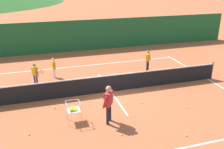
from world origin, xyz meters
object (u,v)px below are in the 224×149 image
object	(u,v)px
student_0	(35,72)
tennis_ball_3	(142,102)
tennis_ball_6	(186,135)
tennis_ball_7	(122,135)
tennis_ball_4	(29,134)
tennis_ball_2	(186,107)
tennis_ball_8	(55,108)
ball_cart	(73,109)
instructor	(108,101)
student_2	(148,59)
tennis_net	(111,83)
student_1	(54,66)

from	to	relation	value
student_0	tennis_ball_3	size ratio (longest dim) A/B	19.83
tennis_ball_6	tennis_ball_7	size ratio (longest dim) A/B	1.00
tennis_ball_3	tennis_ball_7	world-z (taller)	same
tennis_ball_7	tennis_ball_4	bearing A→B (deg)	162.59
tennis_ball_2	tennis_ball_6	bearing A→B (deg)	-122.14
tennis_ball_7	tennis_ball_8	world-z (taller)	same
student_0	ball_cart	xyz separation A→B (m)	(1.43, -4.40, -0.22)
ball_cart	tennis_ball_7	distance (m)	2.36
instructor	ball_cart	xyz separation A→B (m)	(-1.43, 0.51, -0.43)
student_2	tennis_ball_4	bearing A→B (deg)	-144.39
student_2	tennis_ball_2	distance (m)	5.35
tennis_ball_2	tennis_ball_3	distance (m)	2.12
tennis_ball_4	tennis_ball_6	world-z (taller)	same
student_0	tennis_ball_4	world-z (taller)	student_0
instructor	student_0	xyz separation A→B (m)	(-2.86, 4.91, -0.21)
tennis_ball_2	tennis_net	bearing A→B (deg)	136.17
ball_cart	tennis_ball_8	world-z (taller)	ball_cart
tennis_ball_2	tennis_ball_8	xyz separation A→B (m)	(-6.00, 1.73, 0.00)
tennis_ball_2	ball_cart	bearing A→B (deg)	175.90
tennis_ball_3	tennis_ball_6	bearing A→B (deg)	-79.32
student_1	tennis_ball_4	xyz separation A→B (m)	(-1.51, -5.90, -0.72)
tennis_ball_3	tennis_ball_8	bearing A→B (deg)	171.05
tennis_ball_4	tennis_ball_8	world-z (taller)	same
tennis_ball_2	tennis_ball_8	bearing A→B (deg)	163.96
tennis_ball_7	tennis_ball_8	distance (m)	3.75
tennis_ball_2	tennis_ball_4	world-z (taller)	same
tennis_net	student_1	bearing A→B (deg)	132.79
ball_cart	tennis_ball_3	xyz separation A→B (m)	(3.49, 0.69, -0.56)
student_1	tennis_ball_7	size ratio (longest dim) A/B	18.44
tennis_ball_6	tennis_ball_8	xyz separation A→B (m)	(-4.75, 3.73, 0.00)
instructor	tennis_ball_3	xyz separation A→B (m)	(2.06, 1.20, -0.99)
student_2	tennis_ball_2	xyz separation A→B (m)	(-0.37, -5.28, -0.78)
student_0	tennis_ball_6	xyz separation A→B (m)	(5.50, -6.78, -0.78)
student_0	student_1	world-z (taller)	student_0
student_0	tennis_ball_3	distance (m)	6.21
tennis_ball_2	tennis_ball_8	size ratio (longest dim) A/B	1.00
ball_cart	tennis_ball_2	world-z (taller)	ball_cart
tennis_ball_7	ball_cart	bearing A→B (deg)	135.70
ball_cart	tennis_ball_4	size ratio (longest dim) A/B	13.22
student_2	tennis_ball_2	bearing A→B (deg)	-93.98
tennis_ball_3	student_2	bearing A→B (deg)	62.37
tennis_ball_3	tennis_ball_7	bearing A→B (deg)	-128.84
student_2	tennis_ball_8	bearing A→B (deg)	-150.86
tennis_net	tennis_ball_2	distance (m)	4.07
student_0	tennis_ball_2	distance (m)	8.31
student_1	tennis_ball_2	distance (m)	8.12
tennis_ball_7	student_0	bearing A→B (deg)	117.13
tennis_ball_6	tennis_ball_7	xyz separation A→B (m)	(-2.42, 0.78, 0.00)
ball_cart	tennis_ball_6	xyz separation A→B (m)	(4.07, -2.38, -0.56)
tennis_net	ball_cart	xyz separation A→B (m)	(-2.41, -2.42, 0.09)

